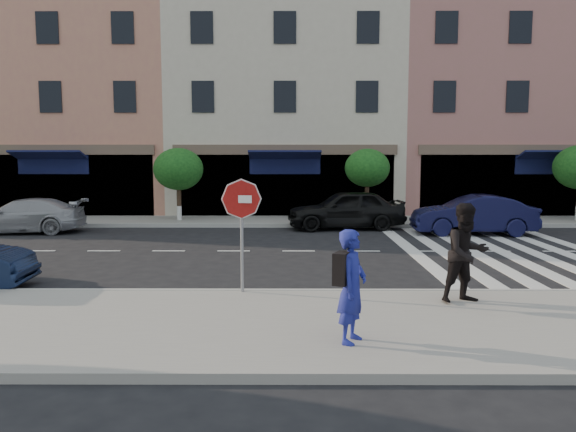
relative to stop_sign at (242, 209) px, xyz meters
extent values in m
plane|color=black|center=(1.25, 1.67, -1.86)|extent=(120.00, 120.00, 0.00)
cube|color=gray|center=(1.25, -2.08, -1.78)|extent=(60.00, 4.50, 0.15)
cube|color=gray|center=(1.25, 12.67, -1.78)|extent=(60.00, 3.00, 0.15)
cube|color=#BA7261|center=(-9.75, 18.67, 5.14)|extent=(10.00, 9.00, 14.00)
cube|color=beige|center=(0.75, 18.67, 3.64)|extent=(11.00, 9.00, 11.00)
cube|color=#AA6965|center=(12.75, 18.67, 4.64)|extent=(13.00, 9.00, 13.00)
cylinder|color=#473323|center=(-3.75, 12.47, -0.91)|extent=(0.18, 0.18, 1.60)
cylinder|color=silver|center=(-3.75, 12.47, -1.41)|extent=(0.20, 0.20, 0.60)
ellipsoid|color=#124114|center=(-3.75, 12.47, 0.46)|extent=(2.10, 2.10, 1.79)
cylinder|color=#473323|center=(4.25, 12.47, -0.86)|extent=(0.18, 0.18, 1.71)
cylinder|color=silver|center=(4.25, 12.47, -1.41)|extent=(0.20, 0.20, 0.60)
ellipsoid|color=#124114|center=(4.25, 12.47, 0.52)|extent=(1.90, 1.90, 1.62)
cylinder|color=gray|center=(0.00, 0.02, -0.65)|extent=(0.08, 0.08, 2.11)
cylinder|color=white|center=(0.00, 0.01, 0.21)|extent=(0.82, 0.16, 0.83)
cylinder|color=#9E1411|center=(0.00, -0.01, 0.21)|extent=(0.76, 0.16, 0.77)
cube|color=white|center=(0.00, -0.04, 0.21)|extent=(0.43, 0.10, 0.15)
imported|color=navy|center=(1.92, -3.08, -0.85)|extent=(0.63, 0.74, 1.72)
imported|color=black|center=(4.35, -0.79, -0.76)|extent=(1.11, 0.98, 1.91)
imported|color=#A2A2A7|center=(-9.08, 9.61, -1.21)|extent=(4.60, 2.17, 1.30)
imported|color=black|center=(3.19, 10.77, -1.07)|extent=(4.77, 2.31, 1.57)
imported|color=black|center=(7.75, 9.27, -1.13)|extent=(4.50, 1.75, 1.46)
camera|label=1|loc=(0.99, -11.33, 1.14)|focal=35.00mm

